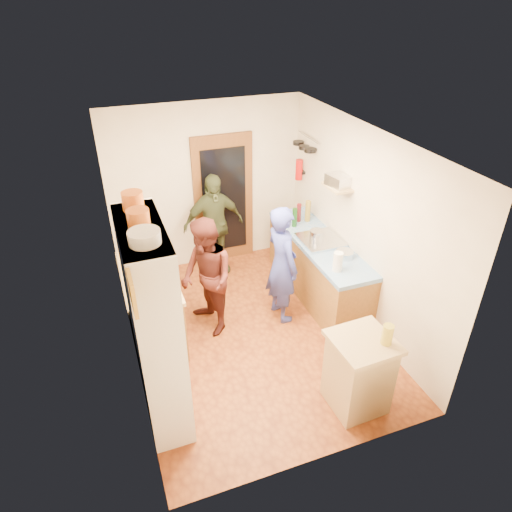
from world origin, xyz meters
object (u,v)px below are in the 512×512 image
person_left (207,276)px  hutch_body (155,326)px  person_back (214,225)px  person_hob (285,265)px  right_counter_base (317,270)px  island_base (358,375)px

person_left → hutch_body: bearing=-47.4°
hutch_body → person_back: bearing=62.1°
person_hob → person_left: (-1.01, 0.14, -0.03)m
hutch_body → right_counter_base: bearing=27.5°
hutch_body → right_counter_base: hutch_body is taller
island_base → person_back: size_ratio=0.53×
person_left → person_back: size_ratio=0.98×
hutch_body → person_hob: bearing=28.4°
person_hob → person_left: person_hob is taller
hutch_body → person_hob: (1.84, 0.99, -0.27)m
island_base → hutch_body: bearing=159.9°
person_left → person_back: 1.39m
person_back → hutch_body: bearing=-122.4°
right_counter_base → hutch_body: bearing=-152.5°
right_counter_base → island_base: (-0.54, -2.02, 0.01)m
hutch_body → person_hob: 2.11m
hutch_body → island_base: hutch_body is taller
hutch_body → person_back: size_ratio=1.35×
right_counter_base → person_hob: person_hob is taller
island_base → person_back: bearing=101.9°
hutch_body → person_left: bearing=53.9°
right_counter_base → person_left: person_left is taller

